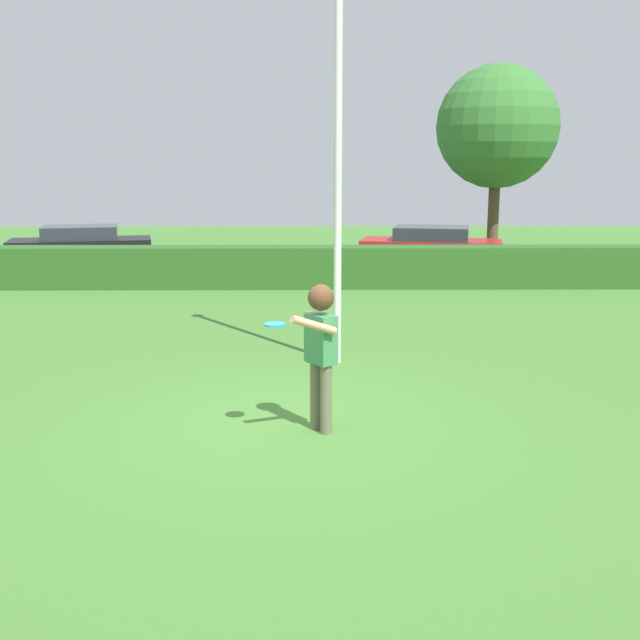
{
  "coord_description": "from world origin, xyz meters",
  "views": [
    {
      "loc": [
        0.29,
        -8.97,
        3.15
      ],
      "look_at": [
        0.4,
        0.8,
        1.15
      ],
      "focal_mm": 43.22,
      "sensor_mm": 36.0,
      "label": 1
    }
  ],
  "objects_px": {
    "lamppost": "(338,124)",
    "person": "(320,341)",
    "parked_car_red": "(431,245)",
    "birch_tree": "(497,127)",
    "frisbee": "(275,325)",
    "parked_car_black": "(81,244)"
  },
  "relations": [
    {
      "from": "lamppost",
      "to": "person",
      "type": "bearing_deg",
      "value": -95.44
    },
    {
      "from": "parked_car_red",
      "to": "birch_tree",
      "type": "bearing_deg",
      "value": 32.85
    },
    {
      "from": "lamppost",
      "to": "birch_tree",
      "type": "distance_m",
      "value": 13.84
    },
    {
      "from": "person",
      "to": "frisbee",
      "type": "xyz_separation_m",
      "value": [
        -0.52,
        -0.14,
        0.23
      ]
    },
    {
      "from": "frisbee",
      "to": "lamppost",
      "type": "distance_m",
      "value": 4.22
    },
    {
      "from": "parked_car_red",
      "to": "birch_tree",
      "type": "height_order",
      "value": "birch_tree"
    },
    {
      "from": "parked_car_red",
      "to": "person",
      "type": "bearing_deg",
      "value": -103.67
    },
    {
      "from": "person",
      "to": "lamppost",
      "type": "distance_m",
      "value": 4.18
    },
    {
      "from": "lamppost",
      "to": "parked_car_black",
      "type": "bearing_deg",
      "value": 122.67
    },
    {
      "from": "parked_car_black",
      "to": "lamppost",
      "type": "bearing_deg",
      "value": -57.33
    },
    {
      "from": "birch_tree",
      "to": "person",
      "type": "bearing_deg",
      "value": -109.73
    },
    {
      "from": "parked_car_red",
      "to": "birch_tree",
      "type": "relative_size",
      "value": 0.72
    },
    {
      "from": "parked_car_black",
      "to": "parked_car_red",
      "type": "bearing_deg",
      "value": -2.04
    },
    {
      "from": "person",
      "to": "frisbee",
      "type": "relative_size",
      "value": 7.19
    },
    {
      "from": "lamppost",
      "to": "birch_tree",
      "type": "height_order",
      "value": "lamppost"
    },
    {
      "from": "lamppost",
      "to": "frisbee",
      "type": "bearing_deg",
      "value": -103.82
    },
    {
      "from": "person",
      "to": "parked_car_red",
      "type": "distance_m",
      "value": 14.99
    },
    {
      "from": "parked_car_black",
      "to": "parked_car_red",
      "type": "xyz_separation_m",
      "value": [
        10.73,
        -0.38,
        0.0
      ]
    },
    {
      "from": "frisbee",
      "to": "parked_car_red",
      "type": "distance_m",
      "value": 15.26
    },
    {
      "from": "frisbee",
      "to": "parked_car_black",
      "type": "relative_size",
      "value": 0.06
    },
    {
      "from": "parked_car_black",
      "to": "person",
      "type": "bearing_deg",
      "value": -64.29
    },
    {
      "from": "person",
      "to": "birch_tree",
      "type": "xyz_separation_m",
      "value": [
        5.73,
        15.97,
        3.12
      ]
    }
  ]
}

